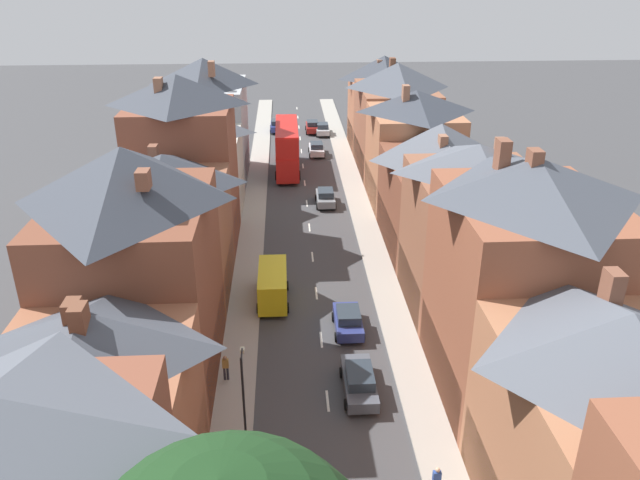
{
  "coord_description": "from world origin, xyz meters",
  "views": [
    {
      "loc": [
        -1.98,
        -15.36,
        22.3
      ],
      "look_at": [
        0.67,
        31.0,
        1.03
      ],
      "focal_mm": 35.0,
      "sensor_mm": 36.0,
      "label": 1
    }
  ],
  "objects_px": {
    "double_decker_bus_lead": "(287,147)",
    "car_parked_left_b": "(317,149)",
    "car_parked_right_a": "(348,320)",
    "delivery_van": "(273,284)",
    "car_near_silver": "(277,126)",
    "car_parked_left_a": "(322,129)",
    "pedestrian_near_right": "(437,480)",
    "street_lamp": "(244,396)",
    "car_mid_white": "(312,127)",
    "pedestrian_mid_left": "(226,366)",
    "car_parked_right_b": "(325,197)",
    "car_far_grey": "(359,381)"
  },
  "relations": [
    {
      "from": "car_parked_right_a",
      "to": "car_parked_right_b",
      "type": "distance_m",
      "value": 22.52
    },
    {
      "from": "pedestrian_mid_left",
      "to": "street_lamp",
      "type": "relative_size",
      "value": 0.29
    },
    {
      "from": "car_mid_white",
      "to": "street_lamp",
      "type": "bearing_deg",
      "value": -95.72
    },
    {
      "from": "car_parked_left_a",
      "to": "street_lamp",
      "type": "relative_size",
      "value": 0.72
    },
    {
      "from": "car_parked_left_a",
      "to": "pedestrian_near_right",
      "type": "relative_size",
      "value": 2.46
    },
    {
      "from": "car_mid_white",
      "to": "delivery_van",
      "type": "relative_size",
      "value": 0.78
    },
    {
      "from": "car_parked_right_a",
      "to": "delivery_van",
      "type": "xyz_separation_m",
      "value": [
        -4.9,
        4.11,
        0.54
      ]
    },
    {
      "from": "delivery_van",
      "to": "pedestrian_near_right",
      "type": "relative_size",
      "value": 3.23
    },
    {
      "from": "car_parked_right_a",
      "to": "car_parked_right_b",
      "type": "bearing_deg",
      "value": 90.0
    },
    {
      "from": "delivery_van",
      "to": "street_lamp",
      "type": "xyz_separation_m",
      "value": [
        -1.15,
        -14.43,
        1.9
      ]
    },
    {
      "from": "double_decker_bus_lead",
      "to": "car_parked_left_b",
      "type": "height_order",
      "value": "double_decker_bus_lead"
    },
    {
      "from": "car_parked_left_a",
      "to": "street_lamp",
      "type": "xyz_separation_m",
      "value": [
        -7.35,
        -59.08,
        2.44
      ]
    },
    {
      "from": "car_near_silver",
      "to": "car_parked_right_a",
      "type": "bearing_deg",
      "value": -84.48
    },
    {
      "from": "car_parked_left_a",
      "to": "car_parked_right_a",
      "type": "bearing_deg",
      "value": -91.53
    },
    {
      "from": "car_parked_left_a",
      "to": "car_parked_right_a",
      "type": "height_order",
      "value": "car_parked_right_a"
    },
    {
      "from": "car_parked_left_b",
      "to": "pedestrian_near_right",
      "type": "height_order",
      "value": "pedestrian_near_right"
    },
    {
      "from": "car_parked_right_a",
      "to": "delivery_van",
      "type": "bearing_deg",
      "value": 140.02
    },
    {
      "from": "car_parked_left_a",
      "to": "pedestrian_near_right",
      "type": "xyz_separation_m",
      "value": [
        1.28,
        -62.66,
        0.23
      ]
    },
    {
      "from": "car_mid_white",
      "to": "pedestrian_mid_left",
      "type": "bearing_deg",
      "value": -97.75
    },
    {
      "from": "car_far_grey",
      "to": "car_parked_right_b",
      "type": "xyz_separation_m",
      "value": [
        0.0,
        28.85,
        0.01
      ]
    },
    {
      "from": "car_near_silver",
      "to": "delivery_van",
      "type": "distance_m",
      "value": 46.64
    },
    {
      "from": "car_parked_left_b",
      "to": "delivery_van",
      "type": "bearing_deg",
      "value": -97.93
    },
    {
      "from": "car_near_silver",
      "to": "car_parked_left_b",
      "type": "distance_m",
      "value": 12.47
    },
    {
      "from": "street_lamp",
      "to": "car_parked_right_a",
      "type": "bearing_deg",
      "value": 59.62
    },
    {
      "from": "car_mid_white",
      "to": "street_lamp",
      "type": "height_order",
      "value": "street_lamp"
    },
    {
      "from": "car_parked_left_a",
      "to": "street_lamp",
      "type": "height_order",
      "value": "street_lamp"
    },
    {
      "from": "car_near_silver",
      "to": "car_parked_right_b",
      "type": "height_order",
      "value": "car_near_silver"
    },
    {
      "from": "car_parked_left_b",
      "to": "car_parked_right_a",
      "type": "bearing_deg",
      "value": -90.0
    },
    {
      "from": "car_parked_right_b",
      "to": "pedestrian_mid_left",
      "type": "height_order",
      "value": "pedestrian_mid_left"
    },
    {
      "from": "car_parked_right_a",
      "to": "car_parked_left_b",
      "type": "height_order",
      "value": "car_parked_right_a"
    },
    {
      "from": "double_decker_bus_lead",
      "to": "car_parked_left_b",
      "type": "distance_m",
      "value": 7.36
    },
    {
      "from": "car_parked_left_b",
      "to": "car_mid_white",
      "type": "height_order",
      "value": "car_mid_white"
    },
    {
      "from": "car_parked_right_a",
      "to": "delivery_van",
      "type": "relative_size",
      "value": 0.76
    },
    {
      "from": "car_parked_left_b",
      "to": "car_far_grey",
      "type": "xyz_separation_m",
      "value": [
        0.0,
        -45.61,
        -0.0
      ]
    },
    {
      "from": "pedestrian_mid_left",
      "to": "street_lamp",
      "type": "height_order",
      "value": "street_lamp"
    },
    {
      "from": "car_parked_right_a",
      "to": "street_lamp",
      "type": "xyz_separation_m",
      "value": [
        -6.05,
        -10.32,
        2.44
      ]
    },
    {
      "from": "car_parked_left_a",
      "to": "car_parked_left_b",
      "type": "bearing_deg",
      "value": -97.8
    },
    {
      "from": "car_parked_left_b",
      "to": "car_parked_left_a",
      "type": "bearing_deg",
      "value": 82.2
    },
    {
      "from": "car_parked_right_a",
      "to": "double_decker_bus_lead",
      "type": "bearing_deg",
      "value": 96.21
    },
    {
      "from": "pedestrian_near_right",
      "to": "street_lamp",
      "type": "relative_size",
      "value": 0.29
    },
    {
      "from": "car_far_grey",
      "to": "street_lamp",
      "type": "xyz_separation_m",
      "value": [
        -6.05,
        -3.99,
        2.44
      ]
    },
    {
      "from": "pedestrian_near_right",
      "to": "car_parked_right_a",
      "type": "bearing_deg",
      "value": 100.53
    },
    {
      "from": "double_decker_bus_lead",
      "to": "delivery_van",
      "type": "distance_m",
      "value": 29.15
    },
    {
      "from": "double_decker_bus_lead",
      "to": "pedestrian_near_right",
      "type": "bearing_deg",
      "value": -82.51
    },
    {
      "from": "car_mid_white",
      "to": "street_lamp",
      "type": "distance_m",
      "value": 60.7
    },
    {
      "from": "car_parked_right_a",
      "to": "car_parked_left_b",
      "type": "bearing_deg",
      "value": 90.0
    },
    {
      "from": "pedestrian_near_right",
      "to": "pedestrian_mid_left",
      "type": "relative_size",
      "value": 1.0
    },
    {
      "from": "delivery_van",
      "to": "car_parked_right_b",
      "type": "bearing_deg",
      "value": 75.1
    },
    {
      "from": "car_parked_right_b",
      "to": "car_parked_left_a",
      "type": "bearing_deg",
      "value": 87.16
    },
    {
      "from": "car_parked_left_b",
      "to": "pedestrian_near_right",
      "type": "relative_size",
      "value": 2.53
    }
  ]
}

